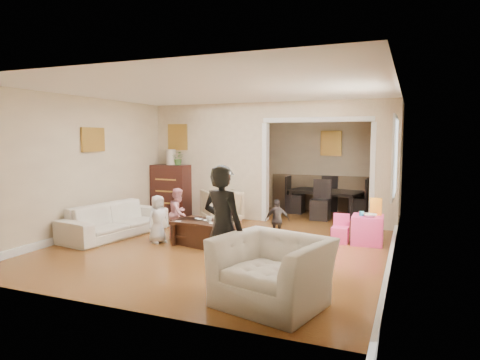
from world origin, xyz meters
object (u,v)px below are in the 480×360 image
at_px(armchair_front, 273,271).
at_px(dresser, 172,190).
at_px(armchair_back, 222,205).
at_px(coffee_cup, 209,219).
at_px(dining_table, 326,203).
at_px(sofa, 115,220).
at_px(table_lamp, 171,157).
at_px(adult_person, 223,228).
at_px(child_kneel_a, 158,219).
at_px(child_toddler, 277,220).
at_px(cyan_cup, 362,213).
at_px(child_kneel_b, 179,213).
at_px(play_table, 367,230).
at_px(coffee_table, 205,233).

xyz_separation_m(armchair_front, dresser, (-3.87, 4.28, 0.23)).
height_order(armchair_back, armchair_front, armchair_front).
xyz_separation_m(coffee_cup, dining_table, (1.27, 3.69, -0.17)).
xyz_separation_m(dresser, coffee_cup, (2.11, -2.28, -0.14)).
bearing_deg(sofa, dresser, 12.71).
relative_size(armchair_front, dresser, 0.95).
relative_size(table_lamp, adult_person, 0.24).
xyz_separation_m(dining_table, child_kneel_a, (-2.22, -3.79, 0.12)).
height_order(adult_person, child_toddler, adult_person).
height_order(coffee_cup, adult_person, adult_person).
distance_m(dresser, cyan_cup, 4.62).
relative_size(dresser, cyan_cup, 15.03).
bearing_deg(armchair_back, coffee_cup, 65.44).
xyz_separation_m(adult_person, child_kneel_b, (-1.85, 2.12, -0.30)).
xyz_separation_m(armchair_back, child_toddler, (1.66, -1.25, 0.02)).
height_order(cyan_cup, child_toddler, child_toddler).
xyz_separation_m(coffee_cup, play_table, (2.46, 1.18, -0.22)).
height_order(sofa, dining_table, sofa).
relative_size(table_lamp, child_toddler, 0.48).
bearing_deg(dresser, coffee_table, -47.88).
height_order(table_lamp, child_kneel_b, table_lamp).
bearing_deg(child_kneel_b, adult_person, -145.25).
relative_size(dining_table, child_kneel_a, 2.00).
xyz_separation_m(cyan_cup, dining_table, (-1.10, 2.56, -0.24)).
height_order(dresser, coffee_table, dresser).
bearing_deg(child_kneel_a, cyan_cup, -46.01).
distance_m(play_table, child_toddler, 1.57).
relative_size(child_kneel_a, child_toddler, 1.12).
bearing_deg(dresser, armchair_front, -47.85).
xyz_separation_m(play_table, child_kneel_b, (-3.26, -0.83, 0.21)).
bearing_deg(armchair_front, dresser, 146.83).
bearing_deg(dresser, armchair_back, -9.28).
bearing_deg(child_kneel_b, child_kneel_a, 155.13).
xyz_separation_m(armchair_back, adult_person, (1.76, -3.82, 0.40)).
bearing_deg(sofa, armchair_front, -109.36).
relative_size(armchair_front, child_kneel_b, 1.25).
distance_m(play_table, child_kneel_b, 3.37).
bearing_deg(cyan_cup, child_kneel_b, -166.08).
distance_m(sofa, play_table, 4.58).
bearing_deg(play_table, coffee_cup, -154.33).
xyz_separation_m(dresser, cyan_cup, (4.48, -1.14, -0.07)).
height_order(dresser, adult_person, adult_person).
xyz_separation_m(armchair_back, coffee_cup, (0.71, -2.05, 0.11)).
relative_size(armchair_front, child_toddler, 1.52).
distance_m(armchair_front, adult_person, 0.84).
relative_size(armchair_back, child_kneel_a, 0.93).
xyz_separation_m(dresser, child_kneel_a, (1.16, -2.38, -0.18)).
relative_size(cyan_cup, dining_table, 0.05).
bearing_deg(dresser, child_kneel_a, -63.92).
distance_m(play_table, dining_table, 2.78).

